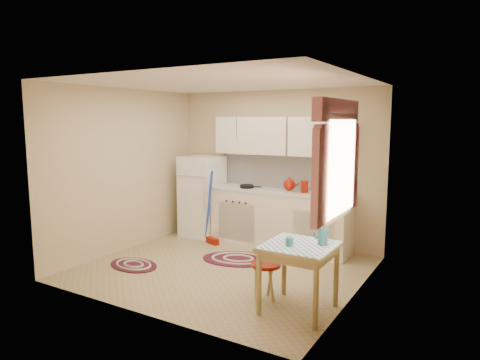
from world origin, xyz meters
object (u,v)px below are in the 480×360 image
(fridge, at_px, (202,196))
(stool, at_px, (266,281))
(table, at_px, (299,278))
(base_cabinets, at_px, (280,220))

(fridge, height_order, stool, fridge)
(table, bearing_deg, stool, 169.03)
(table, bearing_deg, base_cabinets, 120.35)
(fridge, bearing_deg, base_cabinets, 1.94)
(fridge, xyz_separation_m, table, (2.64, -1.93, -0.34))
(base_cabinets, distance_m, table, 2.30)
(table, height_order, stool, table)
(base_cabinets, bearing_deg, stool, -68.98)
(table, xyz_separation_m, stool, (-0.43, 0.08, -0.15))
(base_cabinets, bearing_deg, fridge, -178.06)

